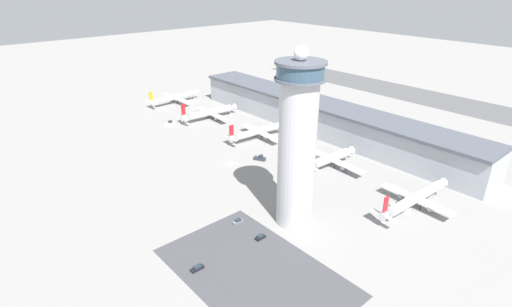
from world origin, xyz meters
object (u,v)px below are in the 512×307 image
at_px(service_truck_catering, 399,207).
at_px(service_truck_fuel, 170,124).
at_px(control_tower, 297,144).
at_px(car_white_wagon, 197,268).
at_px(car_grey_coupe, 260,237).
at_px(airplane_gate_charlie, 258,131).
at_px(airplane_gate_delta, 331,158).
at_px(airplane_gate_bravo, 210,113).
at_px(service_truck_baggage, 260,158).
at_px(airplane_gate_alpha, 175,97).
at_px(car_black_suv, 238,221).
at_px(airplane_gate_echo, 415,198).

relative_size(service_truck_catering, service_truck_fuel, 1.06).
xyz_separation_m(control_tower, service_truck_fuel, (-128.79, 18.53, -32.04)).
bearing_deg(car_white_wagon, service_truck_fuel, 153.71).
height_order(car_white_wagon, car_grey_coupe, car_grey_coupe).
distance_m(airplane_gate_charlie, airplane_gate_delta, 51.90).
distance_m(airplane_gate_bravo, service_truck_baggage, 73.45).
bearing_deg(service_truck_baggage, control_tower, -28.26).
bearing_deg(car_white_wagon, car_grey_coupe, 87.86).
distance_m(airplane_gate_alpha, car_black_suv, 167.74).
height_order(airplane_gate_charlie, service_truck_catering, airplane_gate_charlie).
bearing_deg(airplane_gate_echo, car_grey_coupe, -112.74).
bearing_deg(car_black_suv, airplane_gate_bravo, 149.91).
bearing_deg(airplane_gate_delta, airplane_gate_bravo, -177.65).
bearing_deg(service_truck_catering, car_white_wagon, -105.80).
bearing_deg(service_truck_fuel, service_truck_catering, 7.86).
bearing_deg(service_truck_baggage, airplane_gate_charlie, 140.13).
height_order(airplane_gate_bravo, service_truck_catering, airplane_gate_bravo).
bearing_deg(airplane_gate_alpha, control_tower, -15.28).
distance_m(service_truck_baggage, car_grey_coupe, 68.30).
xyz_separation_m(airplane_gate_echo, car_white_wagon, (-27.18, -89.40, -3.96)).
xyz_separation_m(airplane_gate_bravo, car_grey_coupe, (122.33, -63.27, -3.80)).
height_order(control_tower, airplane_gate_echo, control_tower).
distance_m(service_truck_fuel, service_truck_baggage, 78.06).
relative_size(service_truck_fuel, car_white_wagon, 1.57).
bearing_deg(service_truck_catering, control_tower, -119.96).
height_order(service_truck_fuel, car_black_suv, service_truck_fuel).
distance_m(airplane_gate_alpha, airplane_gate_echo, 194.86).
height_order(control_tower, car_grey_coupe, control_tower).
bearing_deg(car_grey_coupe, airplane_gate_echo, 67.26).
distance_m(airplane_gate_echo, car_grey_coupe, 67.83).
bearing_deg(service_truck_baggage, car_grey_coupe, -41.42).
height_order(airplane_gate_bravo, airplane_gate_echo, airplane_gate_bravo).
bearing_deg(airplane_gate_bravo, car_white_wagon, -36.64).
height_order(control_tower, car_black_suv, control_tower).
distance_m(service_truck_catering, service_truck_fuel, 152.96).
bearing_deg(car_black_suv, airplane_gate_alpha, 157.74).
relative_size(control_tower, car_white_wagon, 14.57).
bearing_deg(car_grey_coupe, airplane_gate_bravo, 152.65).
height_order(airplane_gate_bravo, service_truck_fuel, airplane_gate_bravo).
distance_m(airplane_gate_alpha, airplane_gate_charlie, 94.52).
xyz_separation_m(airplane_gate_delta, service_truck_fuel, (-106.41, -31.21, -3.15)).
xyz_separation_m(airplane_gate_charlie, service_truck_fuel, (-54.60, -28.18, -3.51)).
bearing_deg(airplane_gate_delta, airplane_gate_charlie, -176.65).
distance_m(control_tower, service_truck_catering, 55.72).
distance_m(airplane_gate_bravo, car_grey_coupe, 137.77).
relative_size(control_tower, airplane_gate_alpha, 1.62).
distance_m(control_tower, car_grey_coupe, 36.98).
height_order(service_truck_fuel, service_truck_baggage, service_truck_fuel).
height_order(control_tower, car_white_wagon, control_tower).
height_order(airplane_gate_alpha, airplane_gate_bravo, airplane_gate_bravo).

